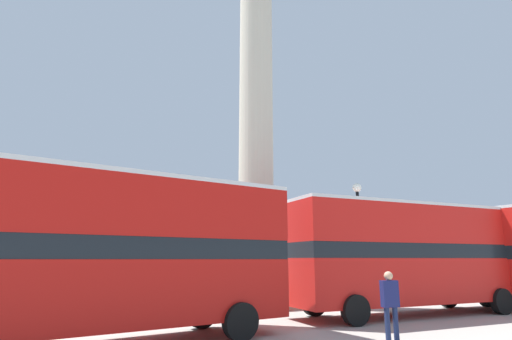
% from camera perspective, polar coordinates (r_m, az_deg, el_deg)
% --- Properties ---
extents(ground_plane, '(200.00, 200.00, 0.00)m').
position_cam_1_polar(ground_plane, '(20.16, 0.00, -18.71)').
color(ground_plane, '#ADA89E').
extents(monument_column, '(5.25, 5.25, 20.02)m').
position_cam_1_polar(monument_column, '(20.58, 0.00, 0.46)').
color(monument_column, '#BCB29E').
rests_on(monument_column, ground_plane).
extents(bus_a, '(10.33, 3.67, 4.32)m').
position_cam_1_polar(bus_a, '(17.47, 20.55, -11.03)').
color(bus_a, red).
rests_on(bus_a, ground_plane).
extents(bus_b, '(11.17, 3.31, 4.34)m').
position_cam_1_polar(bus_b, '(11.14, -23.16, -10.29)').
color(bus_b, '#B7140F').
rests_on(bus_b, ground_plane).
extents(street_lamp, '(0.41, 0.41, 5.54)m').
position_cam_1_polar(street_lamp, '(18.54, 14.61, -9.38)').
color(street_lamp, black).
rests_on(street_lamp, ground_plane).
extents(pedestrian_near_lamp, '(0.51, 0.29, 1.82)m').
position_cam_1_polar(pedestrian_near_lamp, '(11.87, 18.61, -17.30)').
color(pedestrian_near_lamp, '#192347').
rests_on(pedestrian_near_lamp, ground_plane).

